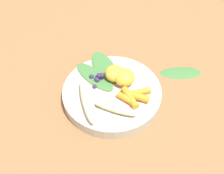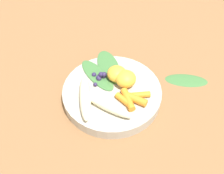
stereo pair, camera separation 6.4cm
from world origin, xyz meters
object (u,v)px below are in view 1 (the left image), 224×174
object	(u,v)px
kale_leaf_stray	(181,72)
banana_peeled_right	(87,100)
banana_peeled_left	(110,105)
bowl	(112,93)
orange_segment_near	(115,73)

from	to	relation	value
kale_leaf_stray	banana_peeled_right	bearing A→B (deg)	-155.02
banana_peeled_left	banana_peeled_right	xyz separation A→B (m)	(0.03, -0.05, 0.00)
bowl	kale_leaf_stray	size ratio (longest dim) A/B	2.16
banana_peeled_left	banana_peeled_right	distance (m)	0.06
banana_peeled_left	kale_leaf_stray	bearing A→B (deg)	60.33
banana_peeled_right	banana_peeled_left	bearing A→B (deg)	59.65
bowl	kale_leaf_stray	bearing A→B (deg)	167.12
bowl	orange_segment_near	world-z (taller)	orange_segment_near
bowl	banana_peeled_left	world-z (taller)	banana_peeled_left
banana_peeled_left	orange_segment_near	bearing A→B (deg)	106.81
bowl	kale_leaf_stray	distance (m)	0.22
banana_peeled_right	orange_segment_near	size ratio (longest dim) A/B	2.75
orange_segment_near	banana_peeled_right	bearing A→B (deg)	13.59
bowl	kale_leaf_stray	world-z (taller)	bowl
orange_segment_near	bowl	bearing A→B (deg)	42.48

